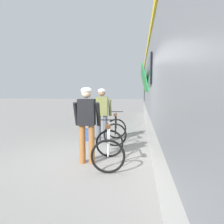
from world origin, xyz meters
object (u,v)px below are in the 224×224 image
at_px(train_car, 207,80).
at_px(cyclist_near_in_dark, 87,118).
at_px(cyclist_far_in_olive, 102,111).
at_px(bicycle_far_black, 116,130).
at_px(backpack_on_platform, 87,135).
at_px(bicycle_near_white, 109,147).

height_order(train_car, cyclist_near_in_dark, train_car).
xyz_separation_m(train_car, cyclist_near_in_dark, (-2.99, -1.35, -0.91)).
height_order(train_car, cyclist_far_in_olive, train_car).
xyz_separation_m(cyclist_far_in_olive, bicycle_far_black, (0.44, 0.13, -0.65)).
bearing_deg(backpack_on_platform, bicycle_far_black, 18.05).
distance_m(cyclist_near_in_dark, cyclist_far_in_olive, 1.90).
bearing_deg(backpack_on_platform, bicycle_near_white, -41.47).
height_order(cyclist_far_in_olive, bicycle_near_white, cyclist_far_in_olive).
relative_size(train_car, bicycle_far_black, 18.38).
relative_size(train_car, backpack_on_platform, 51.63).
relative_size(cyclist_near_in_dark, bicycle_far_black, 1.57).
height_order(train_car, backpack_on_platform, train_car).
relative_size(train_car, cyclist_far_in_olive, 11.72).
distance_m(train_car, cyclist_far_in_olive, 3.18).
xyz_separation_m(train_car, bicycle_far_black, (-2.57, 0.68, -1.56)).
relative_size(bicycle_near_white, backpack_on_platform, 2.87).
bearing_deg(train_car, bicycle_far_black, 165.18).
bearing_deg(cyclist_near_in_dark, backpack_on_platform, 104.77).
xyz_separation_m(cyclist_near_in_dark, bicycle_far_black, (0.43, 2.03, -0.65)).
distance_m(train_car, bicycle_far_black, 3.08).
height_order(bicycle_near_white, bicycle_far_black, same).
distance_m(train_car, bicycle_near_white, 3.23).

